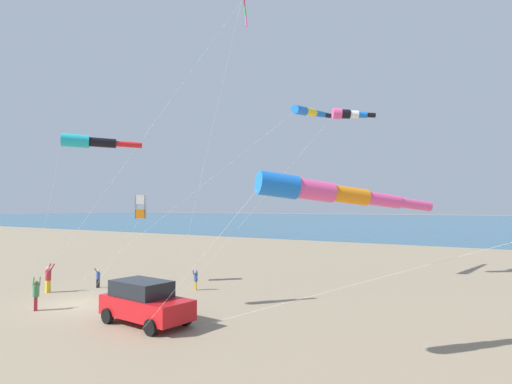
{
  "coord_description": "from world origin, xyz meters",
  "views": [
    {
      "loc": [
        -13.86,
        -19.86,
        5.06
      ],
      "look_at": [
        5.8,
        -7.32,
        5.9
      ],
      "focal_mm": 29.77,
      "sensor_mm": 36.0,
      "label": 1
    }
  ],
  "objects_px": {
    "cooler_box": "(178,307)",
    "person_adult_flyer": "(48,277)",
    "person_child_green_jacket": "(196,279)",
    "kite_windsock_checkered_midright": "(312,113)",
    "kite_windsock_green_low_center": "(348,114)",
    "kite_windsock_rainbow_low_near": "(90,142)",
    "person_child_grey_jacket": "(98,277)",
    "kite_windsock_yellow_midlevel": "(325,192)",
    "person_bystander_far": "(36,293)",
    "kite_box_white_trailing": "(141,207)",
    "parked_car": "(145,302)"
  },
  "relations": [
    {
      "from": "cooler_box",
      "to": "person_adult_flyer",
      "type": "xyz_separation_m",
      "value": [
        -0.76,
        9.67,
        0.71
      ]
    },
    {
      "from": "person_child_green_jacket",
      "to": "person_child_grey_jacket",
      "type": "height_order",
      "value": "person_child_green_jacket"
    },
    {
      "from": "person_child_grey_jacket",
      "to": "kite_windsock_yellow_midlevel",
      "type": "xyz_separation_m",
      "value": [
        -4.08,
        -17.15,
        4.91
      ]
    },
    {
      "from": "parked_car",
      "to": "kite_windsock_yellow_midlevel",
      "type": "distance_m",
      "value": 9.56
    },
    {
      "from": "parked_car",
      "to": "cooler_box",
      "type": "distance_m",
      "value": 2.59
    },
    {
      "from": "kite_windsock_yellow_midlevel",
      "to": "kite_windsock_rainbow_low_near",
      "type": "bearing_deg",
      "value": 91.01
    },
    {
      "from": "kite_windsock_green_low_center",
      "to": "kite_windsock_checkered_midright",
      "type": "bearing_deg",
      "value": 106.1
    },
    {
      "from": "person_child_green_jacket",
      "to": "kite_windsock_rainbow_low_near",
      "type": "distance_m",
      "value": 10.34
    },
    {
      "from": "parked_car",
      "to": "kite_windsock_green_low_center",
      "type": "relative_size",
      "value": 0.27
    },
    {
      "from": "kite_windsock_yellow_midlevel",
      "to": "cooler_box",
      "type": "bearing_deg",
      "value": 75.23
    },
    {
      "from": "kite_box_white_trailing",
      "to": "kite_windsock_checkered_midright",
      "type": "relative_size",
      "value": 0.45
    },
    {
      "from": "kite_windsock_rainbow_low_near",
      "to": "kite_windsock_green_low_center",
      "type": "bearing_deg",
      "value": -24.33
    },
    {
      "from": "kite_windsock_green_low_center",
      "to": "kite_box_white_trailing",
      "type": "bearing_deg",
      "value": 129.28
    },
    {
      "from": "person_bystander_far",
      "to": "kite_windsock_yellow_midlevel",
      "type": "height_order",
      "value": "kite_windsock_yellow_midlevel"
    },
    {
      "from": "person_child_grey_jacket",
      "to": "kite_box_white_trailing",
      "type": "bearing_deg",
      "value": -21.58
    },
    {
      "from": "parked_car",
      "to": "person_bystander_far",
      "type": "height_order",
      "value": "parked_car"
    },
    {
      "from": "cooler_box",
      "to": "person_adult_flyer",
      "type": "relative_size",
      "value": 0.37
    },
    {
      "from": "person_adult_flyer",
      "to": "person_child_green_jacket",
      "type": "height_order",
      "value": "person_adult_flyer"
    },
    {
      "from": "cooler_box",
      "to": "kite_windsock_rainbow_low_near",
      "type": "bearing_deg",
      "value": 125.84
    },
    {
      "from": "person_bystander_far",
      "to": "kite_box_white_trailing",
      "type": "distance_m",
      "value": 9.12
    },
    {
      "from": "person_adult_flyer",
      "to": "person_bystander_far",
      "type": "distance_m",
      "value": 4.68
    },
    {
      "from": "cooler_box",
      "to": "kite_box_white_trailing",
      "type": "bearing_deg",
      "value": 59.86
    },
    {
      "from": "kite_box_white_trailing",
      "to": "kite_windsock_rainbow_low_near",
      "type": "bearing_deg",
      "value": -149.95
    },
    {
      "from": "kite_windsock_rainbow_low_near",
      "to": "kite_windsock_yellow_midlevel",
      "type": "xyz_separation_m",
      "value": [
        0.22,
        -12.2,
        -2.67
      ]
    },
    {
      "from": "parked_car",
      "to": "kite_windsock_green_low_center",
      "type": "height_order",
      "value": "kite_windsock_green_low_center"
    },
    {
      "from": "person_child_green_jacket",
      "to": "kite_windsock_checkered_midright",
      "type": "distance_m",
      "value": 14.58
    },
    {
      "from": "kite_windsock_green_low_center",
      "to": "kite_box_white_trailing",
      "type": "height_order",
      "value": "kite_windsock_green_low_center"
    },
    {
      "from": "cooler_box",
      "to": "person_child_grey_jacket",
      "type": "height_order",
      "value": "person_child_grey_jacket"
    },
    {
      "from": "kite_windsock_rainbow_low_near",
      "to": "kite_windsock_checkered_midright",
      "type": "bearing_deg",
      "value": -17.33
    },
    {
      "from": "person_child_green_jacket",
      "to": "kite_windsock_checkered_midright",
      "type": "xyz_separation_m",
      "value": [
        8.26,
        -4.01,
        11.32
      ]
    },
    {
      "from": "person_child_grey_jacket",
      "to": "kite_windsock_checkered_midright",
      "type": "relative_size",
      "value": 0.09
    },
    {
      "from": "person_child_grey_jacket",
      "to": "kite_windsock_yellow_midlevel",
      "type": "height_order",
      "value": "kite_windsock_yellow_midlevel"
    },
    {
      "from": "person_child_grey_jacket",
      "to": "kite_windsock_rainbow_low_near",
      "type": "height_order",
      "value": "kite_windsock_rainbow_low_near"
    },
    {
      "from": "cooler_box",
      "to": "kite_windsock_yellow_midlevel",
      "type": "xyz_separation_m",
      "value": [
        -2.3,
        -8.72,
        5.36
      ]
    },
    {
      "from": "person_adult_flyer",
      "to": "kite_windsock_yellow_midlevel",
      "type": "bearing_deg",
      "value": -94.8
    },
    {
      "from": "cooler_box",
      "to": "kite_windsock_yellow_midlevel",
      "type": "bearing_deg",
      "value": -104.77
    },
    {
      "from": "parked_car",
      "to": "kite_windsock_checkered_midright",
      "type": "xyz_separation_m",
      "value": [
        15.2,
        -0.93,
        11.05
      ]
    },
    {
      "from": "person_child_green_jacket",
      "to": "person_child_grey_jacket",
      "type": "relative_size",
      "value": 1.02
    },
    {
      "from": "parked_car",
      "to": "person_child_grey_jacket",
      "type": "bearing_deg",
      "value": 64.25
    },
    {
      "from": "cooler_box",
      "to": "person_adult_flyer",
      "type": "height_order",
      "value": "person_adult_flyer"
    },
    {
      "from": "kite_windsock_rainbow_low_near",
      "to": "kite_box_white_trailing",
      "type": "bearing_deg",
      "value": 30.05
    },
    {
      "from": "kite_box_white_trailing",
      "to": "kite_windsock_checkered_midright",
      "type": "height_order",
      "value": "kite_windsock_checkered_midright"
    },
    {
      "from": "kite_windsock_yellow_midlevel",
      "to": "kite_windsock_checkered_midright",
      "type": "bearing_deg",
      "value": 26.31
    },
    {
      "from": "kite_box_white_trailing",
      "to": "kite_windsock_rainbow_low_near",
      "type": "distance_m",
      "value": 8.5
    },
    {
      "from": "person_adult_flyer",
      "to": "kite_windsock_yellow_midlevel",
      "type": "distance_m",
      "value": 19.03
    },
    {
      "from": "person_bystander_far",
      "to": "kite_windsock_green_low_center",
      "type": "distance_m",
      "value": 22.47
    },
    {
      "from": "cooler_box",
      "to": "kite_box_white_trailing",
      "type": "relative_size",
      "value": 0.1
    },
    {
      "from": "kite_box_white_trailing",
      "to": "person_child_green_jacket",
      "type": "bearing_deg",
      "value": -87.91
    },
    {
      "from": "kite_windsock_green_low_center",
      "to": "kite_windsock_checkered_midright",
      "type": "xyz_separation_m",
      "value": [
        -0.71,
        2.46,
        0.28
      ]
    },
    {
      "from": "person_child_green_jacket",
      "to": "kite_windsock_yellow_midlevel",
      "type": "bearing_deg",
      "value": -120.66
    }
  ]
}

